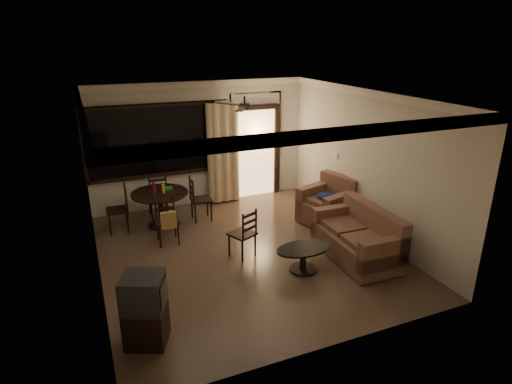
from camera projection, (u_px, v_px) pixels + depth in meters
name	position (u px, v px, depth m)	size (l,w,h in m)	color
ground	(246.00, 252.00, 7.78)	(5.50, 5.50, 0.00)	#7F6651
room_shell	(241.00, 132.00, 8.91)	(5.50, 6.70, 5.50)	beige
dining_table	(160.00, 199.00, 8.72)	(1.15, 1.15, 0.94)	black
dining_chair_west	(119.00, 218.00, 8.55)	(0.44, 0.44, 0.95)	black
dining_chair_east	(201.00, 207.00, 9.09)	(0.44, 0.44, 0.95)	black
dining_chair_south	(168.00, 228.00, 8.05)	(0.44, 0.50, 0.95)	black
dining_chair_north	(159.00, 204.00, 9.25)	(0.44, 0.44, 0.95)	black
tv_cabinet	(145.00, 310.00, 5.34)	(0.64, 0.62, 0.96)	black
sofa	(359.00, 239.00, 7.49)	(0.93, 1.70, 0.89)	#452120
armchair	(329.00, 205.00, 8.92)	(1.17, 1.17, 0.95)	#452120
coffee_table	(303.00, 255.00, 7.10)	(0.94, 0.57, 0.41)	black
side_chair	(243.00, 242.00, 7.56)	(0.54, 0.54, 0.91)	black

